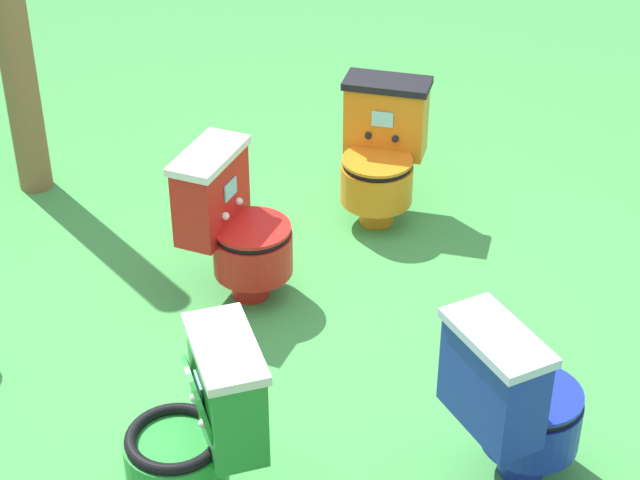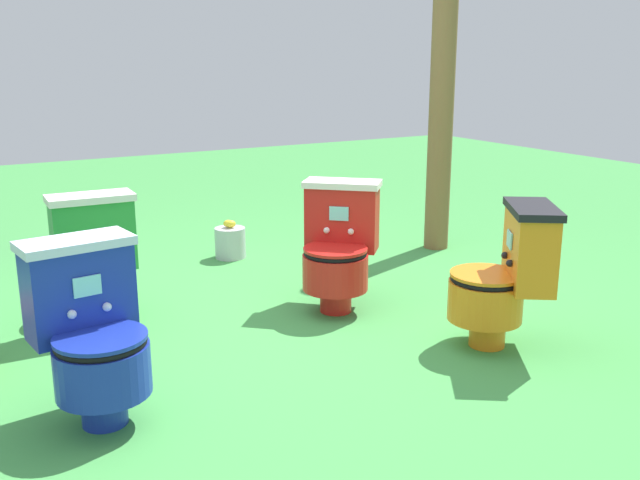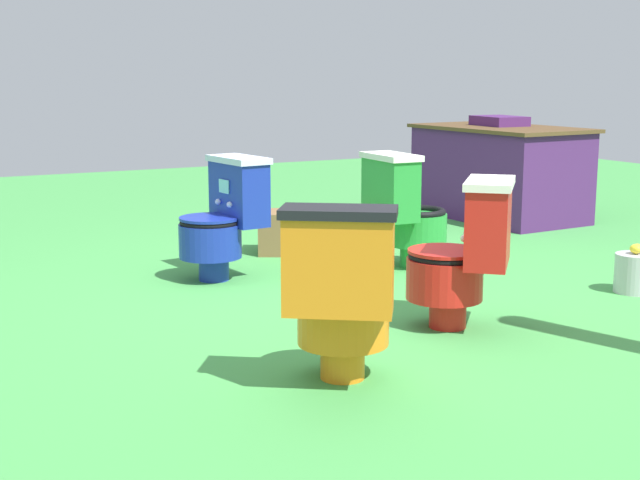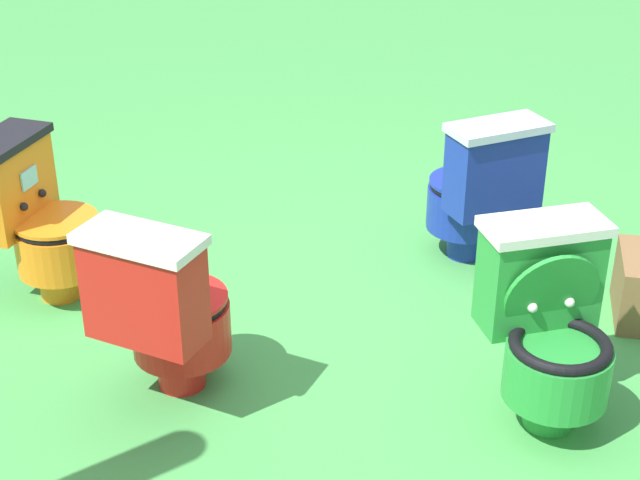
% 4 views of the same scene
% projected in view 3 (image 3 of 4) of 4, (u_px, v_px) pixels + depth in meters
% --- Properties ---
extents(ground, '(14.00, 14.00, 0.00)m').
position_uv_depth(ground, '(371.00, 303.00, 4.80)').
color(ground, '#429947').
extents(toilet_red, '(0.63, 0.63, 0.73)m').
position_uv_depth(toilet_red, '(464.00, 253.00, 4.26)').
color(toilet_red, red).
rests_on(toilet_red, ground).
extents(toilet_orange, '(0.63, 0.61, 0.73)m').
position_uv_depth(toilet_orange, '(341.00, 293.00, 3.49)').
color(toilet_orange, orange).
rests_on(toilet_orange, ground).
extents(toilet_blue, '(0.46, 0.54, 0.73)m').
position_uv_depth(toilet_blue, '(223.00, 217.00, 5.30)').
color(toilet_blue, '#192D9E').
rests_on(toilet_blue, ground).
extents(toilet_green, '(0.44, 0.51, 0.73)m').
position_uv_depth(toilet_green, '(405.00, 209.00, 5.59)').
color(toilet_green, green).
rests_on(toilet_green, ground).
extents(vendor_table, '(1.50, 0.94, 0.85)m').
position_uv_depth(vendor_table, '(499.00, 172.00, 7.52)').
color(vendor_table, '#4C2360').
rests_on(vendor_table, ground).
extents(small_crate, '(0.45, 0.48, 0.29)m').
position_uv_depth(small_crate, '(288.00, 232.00, 6.10)').
color(small_crate, brown).
rests_on(small_crate, ground).
extents(lemon_bucket, '(0.22, 0.22, 0.28)m').
position_uv_depth(lemon_bucket, '(635.00, 272.00, 5.01)').
color(lemon_bucket, '#B7B7BF').
rests_on(lemon_bucket, ground).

